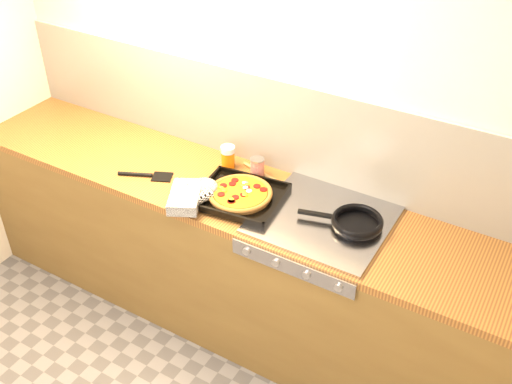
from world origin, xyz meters
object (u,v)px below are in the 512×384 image
Objects in this scene: pizza_on_tray at (226,194)px; tomato_can at (257,167)px; frying_pan at (356,222)px; juice_glass at (228,157)px.

tomato_can is at bearing 86.06° from pizza_on_tray.
tomato_can is (-0.61, 0.14, 0.02)m from frying_pan.
frying_pan is 3.35× the size of juice_glass.
tomato_can reaches higher than frying_pan.
pizza_on_tray is 5.16× the size of tomato_can.
juice_glass is at bearing 120.44° from pizza_on_tray.
pizza_on_tray is 0.31m from juice_glass.
juice_glass is (-0.16, 0.27, 0.02)m from pizza_on_tray.
frying_pan is (0.62, 0.13, -0.01)m from pizza_on_tray.
juice_glass is (-0.78, 0.14, 0.03)m from frying_pan.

